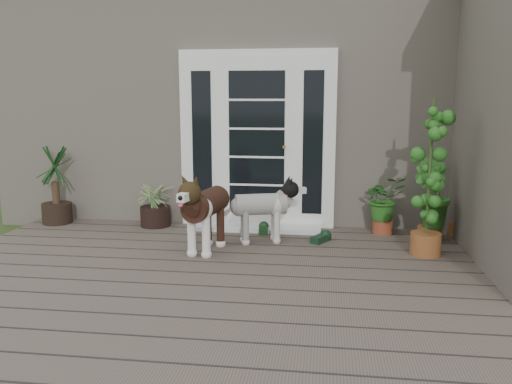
# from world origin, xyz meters

# --- Properties ---
(deck) EXTENTS (6.20, 4.60, 0.12)m
(deck) POSITION_xyz_m (0.00, 0.40, 0.06)
(deck) COLOR #6B5B4C
(deck) RESTS_ON ground
(house_main) EXTENTS (7.40, 4.00, 3.10)m
(house_main) POSITION_xyz_m (0.00, 4.65, 1.55)
(house_main) COLOR #665E54
(house_main) RESTS_ON ground
(door_unit) EXTENTS (1.90, 0.14, 2.15)m
(door_unit) POSITION_xyz_m (-0.20, 2.60, 1.19)
(door_unit) COLOR white
(door_unit) RESTS_ON deck
(door_step) EXTENTS (1.60, 0.40, 0.05)m
(door_step) POSITION_xyz_m (-0.20, 2.40, 0.14)
(door_step) COLOR white
(door_step) RESTS_ON deck
(brindle_dog) EXTENTS (0.53, 0.94, 0.74)m
(brindle_dog) POSITION_xyz_m (-0.57, 1.41, 0.49)
(brindle_dog) COLOR #3F2216
(brindle_dog) RESTS_ON deck
(white_dog) EXTENTS (0.82, 0.54, 0.63)m
(white_dog) POSITION_xyz_m (-0.06, 1.83, 0.43)
(white_dog) COLOR beige
(white_dog) RESTS_ON deck
(spider_plant) EXTENTS (0.75, 0.75, 0.66)m
(spider_plant) POSITION_xyz_m (-1.46, 2.40, 0.45)
(spider_plant) COLOR #8CA565
(spider_plant) RESTS_ON deck
(yucca) EXTENTS (0.79, 0.79, 1.02)m
(yucca) POSITION_xyz_m (-2.75, 2.38, 0.63)
(yucca) COLOR black
(yucca) RESTS_ON deck
(herb_a) EXTENTS (0.62, 0.62, 0.61)m
(herb_a) POSITION_xyz_m (1.32, 2.40, 0.43)
(herb_a) COLOR #19591D
(herb_a) RESTS_ON deck
(herb_b) EXTENTS (0.65, 0.65, 0.69)m
(herb_b) POSITION_xyz_m (1.81, 2.15, 0.46)
(herb_b) COLOR #1F4C15
(herb_b) RESTS_ON deck
(herb_c) EXTENTS (0.43, 0.43, 0.48)m
(herb_c) POSITION_xyz_m (2.22, 2.40, 0.36)
(herb_c) COLOR #185518
(herb_c) RESTS_ON deck
(sapling) EXTENTS (0.62, 0.62, 1.63)m
(sapling) POSITION_xyz_m (1.67, 1.58, 0.93)
(sapling) COLOR #27621C
(sapling) RESTS_ON deck
(clog_left) EXTENTS (0.18, 0.33, 0.10)m
(clog_left) POSITION_xyz_m (-0.07, 2.24, 0.17)
(clog_left) COLOR #143216
(clog_left) RESTS_ON deck
(clog_right) EXTENTS (0.29, 0.35, 0.10)m
(clog_right) POSITION_xyz_m (0.60, 1.93, 0.17)
(clog_right) COLOR black
(clog_right) RESTS_ON deck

